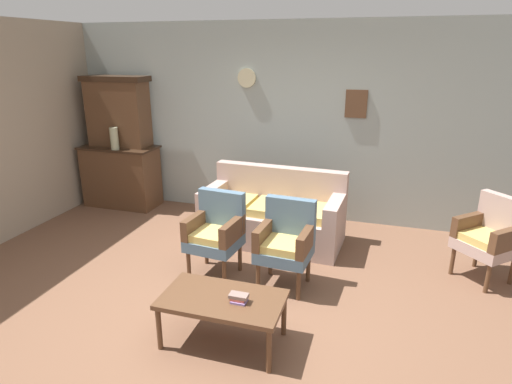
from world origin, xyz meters
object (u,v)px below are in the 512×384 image
armchair_near_cabinet (286,240)px  book_stack_on_table (239,298)px  floral_couch (273,216)px  wingback_chair_by_fireplace (490,235)px  coffee_table (223,302)px  side_cabinet (122,176)px  vase_on_cabinet (114,139)px  armchair_near_couch_end (216,230)px

armchair_near_cabinet → book_stack_on_table: bearing=-96.9°
floral_couch → wingback_chair_by_fireplace: 2.42m
armchair_near_cabinet → floral_couch: bearing=111.4°
armchair_near_cabinet → coffee_table: size_ratio=0.90×
floral_couch → armchair_near_cabinet: (0.40, -1.02, 0.17)m
coffee_table → book_stack_on_table: book_stack_on_table is taller
side_cabinet → armchair_near_cabinet: side_cabinet is taller
vase_on_cabinet → wingback_chair_by_fireplace: (4.91, -0.67, -0.59)m
side_cabinet → wingback_chair_by_fireplace: side_cabinet is taller
armchair_near_cabinet → coffee_table: 1.09m
wingback_chair_by_fireplace → side_cabinet: bearing=170.3°
floral_couch → coffee_table: 2.08m
armchair_near_cabinet → wingback_chair_by_fireplace: bearing=20.5°
armchair_near_cabinet → wingback_chair_by_fireplace: size_ratio=1.00×
coffee_table → vase_on_cabinet: bearing=136.8°
armchair_near_cabinet → vase_on_cabinet: bearing=154.0°
floral_couch → armchair_near_couch_end: same height
armchair_near_cabinet → coffee_table: bearing=-104.8°
vase_on_cabinet → book_stack_on_table: (2.78, -2.49, -0.64)m
vase_on_cabinet → floral_couch: bearing=-9.1°
side_cabinet → armchair_near_couch_end: size_ratio=1.28×
floral_couch → wingback_chair_by_fireplace: size_ratio=1.97×
floral_couch → side_cabinet: bearing=167.3°
armchair_near_couch_end → coffee_table: armchair_near_couch_end is taller
side_cabinet → coffee_table: bearing=-44.5°
armchair_near_cabinet → book_stack_on_table: size_ratio=5.97×
vase_on_cabinet → armchair_near_cabinet: (2.91, -1.42, -0.59)m
side_cabinet → book_stack_on_table: side_cabinet is taller
vase_on_cabinet → armchair_near_cabinet: vase_on_cabinet is taller
armchair_near_couch_end → armchair_near_cabinet: same height
vase_on_cabinet → side_cabinet: bearing=111.2°
armchair_near_couch_end → book_stack_on_table: size_ratio=5.97×
armchair_near_couch_end → floral_couch: bearing=69.9°
armchair_near_couch_end → book_stack_on_table: (0.64, -1.09, -0.04)m
vase_on_cabinet → book_stack_on_table: size_ratio=2.15×
armchair_near_cabinet → book_stack_on_table: 1.08m
armchair_near_couch_end → side_cabinet: bearing=144.5°
floral_couch → coffee_table: floral_couch is taller
side_cabinet → armchair_near_couch_end: 2.72m
armchair_near_couch_end → coffee_table: 1.18m
armchair_near_couch_end → armchair_near_cabinet: 0.77m
armchair_near_couch_end → book_stack_on_table: 1.26m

